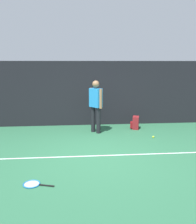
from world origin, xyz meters
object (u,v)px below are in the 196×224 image
tennis_racket (33,184)px  backpack (135,123)px  tennis_player (96,103)px  tennis_ball_near_player (153,137)px

tennis_racket → backpack: (2.85, 3.71, 0.20)m
tennis_player → tennis_racket: bearing=116.2°
tennis_player → tennis_racket: 3.82m
backpack → tennis_ball_near_player: (0.31, -1.07, -0.18)m
tennis_player → tennis_racket: tennis_player is taller
backpack → tennis_ball_near_player: backpack is taller
tennis_ball_near_player → backpack: bearing=105.9°
tennis_racket → tennis_ball_near_player: (3.16, 2.63, 0.02)m
tennis_player → tennis_racket: size_ratio=2.67×
tennis_racket → backpack: size_ratio=1.45×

